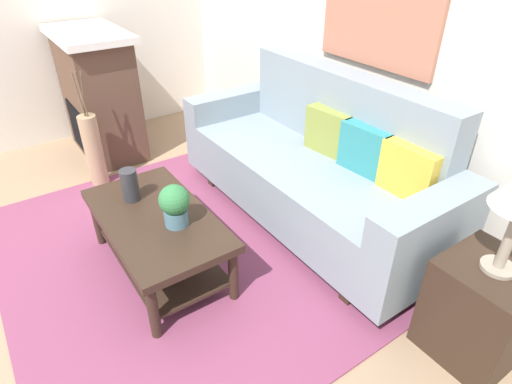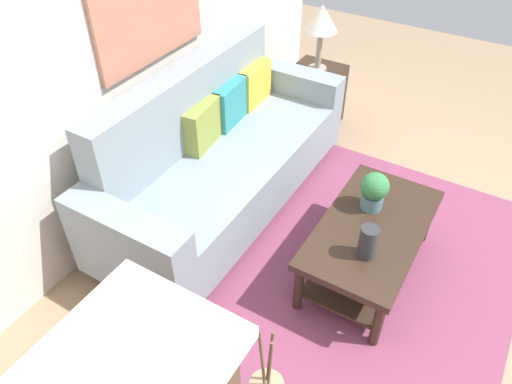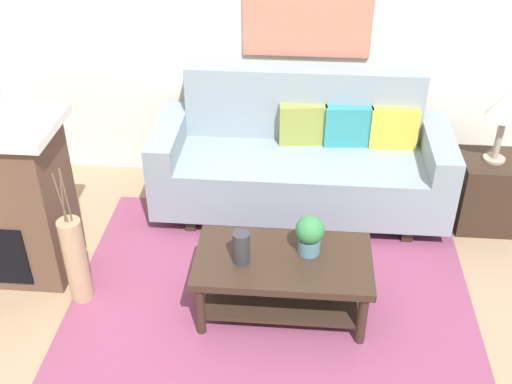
# 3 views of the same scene
# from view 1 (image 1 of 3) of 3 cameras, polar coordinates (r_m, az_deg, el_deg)

# --- Properties ---
(ground_plane) EXTENTS (8.81, 8.81, 0.00)m
(ground_plane) POSITION_cam_1_polar(r_m,az_deg,el_deg) (2.91, -19.93, -11.71)
(ground_plane) COLOR #9E7F60
(wall_back) EXTENTS (4.81, 0.10, 2.70)m
(wall_back) POSITION_cam_1_polar(r_m,az_deg,el_deg) (3.29, 14.71, 21.22)
(wall_back) COLOR silver
(wall_back) RESTS_ON ground_plane
(area_rug) EXTENTS (2.64, 2.14, 0.01)m
(area_rug) POSITION_cam_1_polar(r_m,az_deg,el_deg) (2.99, -10.83, -8.33)
(area_rug) COLOR #843D5B
(area_rug) RESTS_ON ground_plane
(couch) EXTENTS (2.23, 0.84, 1.08)m
(couch) POSITION_cam_1_polar(r_m,az_deg,el_deg) (3.13, 7.74, 3.38)
(couch) COLOR gray
(couch) RESTS_ON ground_plane
(throw_pillow_olive) EXTENTS (0.37, 0.16, 0.32)m
(throw_pillow_olive) POSITION_cam_1_polar(r_m,az_deg,el_deg) (3.09, 9.84, 8.04)
(throw_pillow_olive) COLOR olive
(throw_pillow_olive) RESTS_ON couch
(throw_pillow_teal) EXTENTS (0.37, 0.15, 0.32)m
(throw_pillow_teal) POSITION_cam_1_polar(r_m,az_deg,el_deg) (2.88, 14.55, 5.56)
(throw_pillow_teal) COLOR teal
(throw_pillow_teal) RESTS_ON couch
(throw_pillow_mustard) EXTENTS (0.36, 0.13, 0.32)m
(throw_pillow_mustard) POSITION_cam_1_polar(r_m,az_deg,el_deg) (2.70, 19.90, 2.66)
(throw_pillow_mustard) COLOR gold
(throw_pillow_mustard) RESTS_ON couch
(coffee_table) EXTENTS (1.10, 0.60, 0.43)m
(coffee_table) POSITION_cam_1_polar(r_m,az_deg,el_deg) (2.72, -13.15, -5.08)
(coffee_table) COLOR #332319
(coffee_table) RESTS_ON ground_plane
(tabletop_vase) EXTENTS (0.11, 0.11, 0.21)m
(tabletop_vase) POSITION_cam_1_polar(r_m,az_deg,el_deg) (2.79, -16.64, 0.90)
(tabletop_vase) COLOR #2D2D33
(tabletop_vase) RESTS_ON coffee_table
(potted_plant_tabletop) EXTENTS (0.18, 0.18, 0.26)m
(potted_plant_tabletop) POSITION_cam_1_polar(r_m,az_deg,el_deg) (2.47, -10.91, -1.63)
(potted_plant_tabletop) COLOR slate
(potted_plant_tabletop) RESTS_ON coffee_table
(side_table) EXTENTS (0.44, 0.44, 0.56)m
(side_table) POSITION_cam_1_polar(r_m,az_deg,el_deg) (2.49, 28.01, -13.89)
(side_table) COLOR #332319
(side_table) RESTS_ON ground_plane
(fireplace) EXTENTS (1.02, 0.58, 1.16)m
(fireplace) POSITION_cam_1_polar(r_m,az_deg,el_deg) (4.33, -20.42, 12.27)
(fireplace) COLOR brown
(fireplace) RESTS_ON ground_plane
(floor_vase) EXTENTS (0.15, 0.15, 0.63)m
(floor_vase) POSITION_cam_1_polar(r_m,az_deg,el_deg) (3.83, -21.02, 5.17)
(floor_vase) COLOR tan
(floor_vase) RESTS_ON ground_plane
(floor_vase_branch_a) EXTENTS (0.02, 0.03, 0.36)m
(floor_vase_branch_a) POSITION_cam_1_polar(r_m,az_deg,el_deg) (3.63, -22.47, 12.00)
(floor_vase_branch_a) COLOR brown
(floor_vase_branch_a) RESTS_ON floor_vase
(floor_vase_branch_b) EXTENTS (0.02, 0.05, 0.36)m
(floor_vase_branch_b) POSITION_cam_1_polar(r_m,az_deg,el_deg) (3.66, -22.33, 12.19)
(floor_vase_branch_b) COLOR brown
(floor_vase_branch_b) RESTS_ON floor_vase
(floor_vase_branch_c) EXTENTS (0.04, 0.03, 0.36)m
(floor_vase_branch_c) POSITION_cam_1_polar(r_m,az_deg,el_deg) (3.66, -22.85, 12.04)
(floor_vase_branch_c) COLOR brown
(floor_vase_branch_c) RESTS_ON floor_vase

